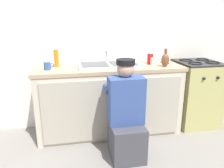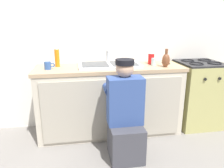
# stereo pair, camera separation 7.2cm
# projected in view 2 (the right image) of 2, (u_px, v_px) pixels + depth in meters

# --- Properties ---
(ground_plane) EXTENTS (12.00, 12.00, 0.00)m
(ground_plane) POSITION_uv_depth(u_px,v_px,m) (113.00, 141.00, 2.81)
(ground_plane) COLOR gray
(back_wall) EXTENTS (6.00, 0.10, 2.50)m
(back_wall) POSITION_uv_depth(u_px,v_px,m) (106.00, 38.00, 3.08)
(back_wall) COLOR silver
(back_wall) RESTS_ON ground_plane
(counter_cabinet) EXTENTS (1.87, 0.62, 0.88)m
(counter_cabinet) POSITION_uv_depth(u_px,v_px,m) (110.00, 101.00, 2.97)
(counter_cabinet) COLOR beige
(counter_cabinet) RESTS_ON ground_plane
(countertop) EXTENTS (1.91, 0.62, 0.04)m
(countertop) POSITION_uv_depth(u_px,v_px,m) (109.00, 68.00, 2.85)
(countertop) COLOR tan
(countertop) RESTS_ON counter_cabinet
(sink_double_basin) EXTENTS (0.80, 0.44, 0.19)m
(sink_double_basin) POSITION_uv_depth(u_px,v_px,m) (109.00, 65.00, 2.84)
(sink_double_basin) COLOR silver
(sink_double_basin) RESTS_ON countertop
(stove_range) EXTENTS (0.58, 0.62, 0.95)m
(stove_range) POSITION_uv_depth(u_px,v_px,m) (197.00, 94.00, 3.17)
(stove_range) COLOR tan
(stove_range) RESTS_ON ground_plane
(plumber_person) EXTENTS (0.42, 0.61, 1.10)m
(plumber_person) POSITION_uv_depth(u_px,v_px,m) (125.00, 118.00, 2.39)
(plumber_person) COLOR #3F3F47
(plumber_person) RESTS_ON ground_plane
(soap_bottle_orange) EXTENTS (0.06, 0.06, 0.25)m
(soap_bottle_orange) POSITION_uv_depth(u_px,v_px,m) (57.00, 58.00, 2.79)
(soap_bottle_orange) COLOR orange
(soap_bottle_orange) RESTS_ON countertop
(water_glass) EXTENTS (0.06, 0.06, 0.10)m
(water_glass) POSITION_uv_depth(u_px,v_px,m) (154.00, 62.00, 2.87)
(water_glass) COLOR #ADC6CC
(water_glass) RESTS_ON countertop
(coffee_mug) EXTENTS (0.13, 0.08, 0.10)m
(coffee_mug) POSITION_uv_depth(u_px,v_px,m) (48.00, 66.00, 2.64)
(coffee_mug) COLOR #335699
(coffee_mug) RESTS_ON countertop
(cell_phone) EXTENTS (0.07, 0.14, 0.01)m
(cell_phone) POSITION_uv_depth(u_px,v_px,m) (166.00, 63.00, 3.02)
(cell_phone) COLOR black
(cell_phone) RESTS_ON countertop
(soda_cup_red) EXTENTS (0.08, 0.08, 0.15)m
(soda_cup_red) POSITION_uv_depth(u_px,v_px,m) (151.00, 58.00, 2.96)
(soda_cup_red) COLOR red
(soda_cup_red) RESTS_ON countertop
(vase_decorative) EXTENTS (0.10, 0.10, 0.23)m
(vase_decorative) POSITION_uv_depth(u_px,v_px,m) (166.00, 60.00, 2.77)
(vase_decorative) COLOR brown
(vase_decorative) RESTS_ON countertop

